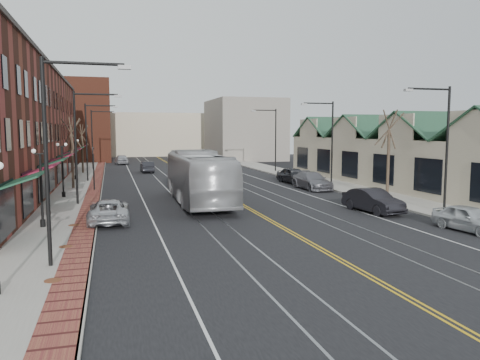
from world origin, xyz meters
TOP-DOWN VIEW (x-y plane):
  - ground at (0.00, 0.00)m, footprint 160.00×160.00m
  - sidewalk_left at (-12.00, 20.00)m, footprint 4.00×120.00m
  - sidewalk_right at (12.00, 20.00)m, footprint 4.00×120.00m
  - building_right at (18.00, 20.00)m, footprint 8.00×36.00m
  - backdrop_left at (-16.00, 70.00)m, footprint 14.00×18.00m
  - backdrop_mid at (0.00, 85.00)m, footprint 22.00×14.00m
  - backdrop_right at (15.00, 65.00)m, footprint 12.00×16.00m
  - streetlight_l_0 at (-11.05, 0.00)m, footprint 3.33×0.25m
  - streetlight_l_1 at (-11.05, 16.00)m, footprint 3.33×0.25m
  - streetlight_l_2 at (-11.05, 32.00)m, footprint 3.33×0.25m
  - streetlight_l_3 at (-11.05, 48.00)m, footprint 3.33×0.25m
  - streetlight_r_0 at (11.05, 6.00)m, footprint 3.33×0.25m
  - streetlight_r_1 at (11.05, 22.00)m, footprint 3.33×0.25m
  - streetlight_r_2 at (11.05, 38.00)m, footprint 3.33×0.25m
  - lamppost_l_1 at (-12.80, 8.00)m, footprint 0.84×0.28m
  - lamppost_l_2 at (-12.80, 20.00)m, footprint 0.84×0.28m
  - lamppost_l_3 at (-12.80, 34.00)m, footprint 0.84×0.28m
  - tree_left_near at (-12.50, 26.00)m, footprint 1.78×1.37m
  - tree_left_far at (-12.50, 42.00)m, footprint 1.66×1.28m
  - tree_right_mid at (12.50, 14.00)m, footprint 1.90×1.46m
  - manhole_near at (-11.20, -2.00)m, footprint 0.60×0.60m
  - manhole_mid at (-11.20, 3.00)m, footprint 0.60×0.60m
  - manhole_far at (-11.20, 8.00)m, footprint 0.60×0.60m
  - traffic_signal at (-10.60, 24.00)m, footprint 0.18×0.15m
  - transit_bus at (-2.86, 15.02)m, footprint 3.53×13.96m
  - parked_suv at (-9.30, 9.01)m, footprint 2.40×5.03m
  - parked_car_a at (9.30, 1.33)m, footprint 2.21×4.34m
  - parked_car_b at (7.50, 7.96)m, footprint 2.28×4.91m
  - parked_car_c at (8.65, 20.24)m, footprint 2.34×5.51m
  - parked_car_d at (8.88, 25.20)m, footprint 2.57×5.00m
  - distant_car_left at (-4.64, 41.86)m, footprint 1.61×4.33m
  - distant_car_right at (2.62, 36.76)m, footprint 2.43×5.05m
  - distant_car_far at (-7.47, 57.45)m, footprint 2.25×4.85m

SIDE VIEW (x-z plane):
  - ground at x=0.00m, z-range 0.00..0.00m
  - sidewalk_left at x=-12.00m, z-range 0.00..0.15m
  - sidewalk_right at x=12.00m, z-range 0.00..0.15m
  - manhole_near at x=-11.20m, z-range 0.15..0.17m
  - manhole_mid at x=-11.20m, z-range 0.15..0.17m
  - manhole_far at x=-11.20m, z-range 0.15..0.17m
  - parked_suv at x=-9.30m, z-range 0.00..1.39m
  - distant_car_left at x=-4.64m, z-range 0.00..1.41m
  - parked_car_a at x=9.30m, z-range 0.00..1.42m
  - distant_car_right at x=2.62m, z-range 0.00..1.42m
  - parked_car_b at x=7.50m, z-range 0.00..1.56m
  - parked_car_c at x=8.65m, z-range 0.00..1.59m
  - distant_car_far at x=-7.47m, z-range 0.00..1.61m
  - parked_car_d at x=8.88m, z-range 0.00..1.63m
  - transit_bus at x=-2.86m, z-range 0.00..3.87m
  - lamppost_l_1 at x=-12.80m, z-range 0.07..4.34m
  - lamppost_l_2 at x=-12.80m, z-range 0.07..4.34m
  - lamppost_l_3 at x=-12.80m, z-range 0.07..4.34m
  - building_right at x=18.00m, z-range 0.00..4.60m
  - traffic_signal at x=-10.60m, z-range 0.45..4.25m
  - tree_left_far at x=-12.50m, z-range 0.26..6.29m
  - tree_left_near at x=-12.50m, z-range 0.27..6.75m
  - tree_right_mid at x=12.50m, z-range 0.28..7.22m
  - backdrop_mid at x=0.00m, z-range 0.00..9.00m
  - streetlight_l_0 at x=-11.05m, z-range 1.03..9.03m
  - streetlight_l_1 at x=-11.05m, z-range 1.03..9.03m
  - streetlight_l_2 at x=-11.05m, z-range 1.03..9.03m
  - streetlight_l_3 at x=-11.05m, z-range 1.03..9.03m
  - streetlight_r_0 at x=11.05m, z-range 1.03..9.03m
  - streetlight_r_1 at x=11.05m, z-range 1.03..9.03m
  - streetlight_r_2 at x=11.05m, z-range 1.03..9.03m
  - backdrop_right at x=15.00m, z-range 0.00..11.00m
  - backdrop_left at x=-16.00m, z-range 0.00..14.00m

